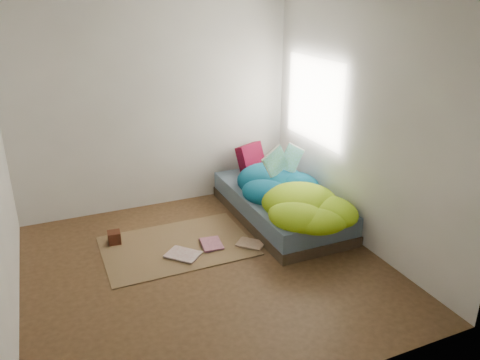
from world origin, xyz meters
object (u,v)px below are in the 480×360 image
bed (280,206)px  floor_book_b (201,246)px  wooden_box (114,237)px  floor_book_a (177,260)px  open_book (284,152)px  pillow_magenta (251,159)px

bed → floor_book_b: bearing=-164.9°
wooden_box → floor_book_b: wooden_box is taller
bed → floor_book_a: size_ratio=5.83×
wooden_box → bed: bearing=-4.7°
open_book → floor_book_b: bearing=-173.2°
wooden_box → floor_book_b: bearing=-28.7°
bed → floor_book_a: 1.55m
wooden_box → floor_book_a: bearing=-51.4°
pillow_magenta → wooden_box: size_ratio=2.95×
bed → wooden_box: size_ratio=14.68×
pillow_magenta → open_book: bearing=-107.2°
bed → wooden_box: 2.00m
pillow_magenta → open_book: open_book is taller
wooden_box → floor_book_b: 0.98m
open_book → floor_book_a: size_ratio=1.47×
floor_book_a → open_book: bearing=-23.1°
floor_book_b → wooden_box: bearing=158.4°
bed → floor_book_a: (-1.47, -0.49, -0.14)m
pillow_magenta → floor_book_a: size_ratio=1.17×
floor_book_a → wooden_box: bearing=85.7°
open_book → floor_book_b: 1.49m
pillow_magenta → floor_book_a: bearing=-164.7°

